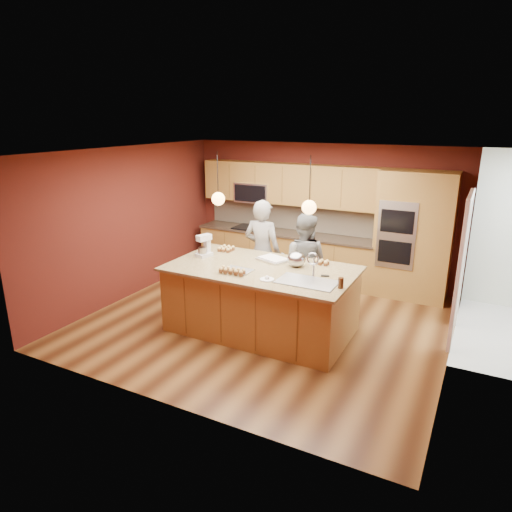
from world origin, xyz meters
The scene contains 24 objects.
floor centered at (0.00, 0.00, 0.00)m, with size 5.50×5.50×0.00m, color #432410.
ceiling centered at (0.00, 0.00, 2.70)m, with size 5.50×5.50×0.00m, color silver.
wall_back centered at (0.00, 2.50, 1.35)m, with size 5.50×5.50×0.00m, color #4F1913.
wall_front centered at (0.00, -2.50, 1.35)m, with size 5.50×5.50×0.00m, color #4F1913.
wall_left centered at (-2.75, 0.00, 1.35)m, with size 5.00×5.00×0.00m, color #4F1913.
wall_right centered at (2.75, 0.00, 1.35)m, with size 5.00×5.00×0.00m, color #4F1913.
cabinet_run centered at (-0.68, 2.25, 0.98)m, with size 3.74×0.64×2.30m.
oven_column centered at (1.85, 2.19, 1.15)m, with size 1.30×0.62×2.30m.
doorway_trim centered at (2.73, 0.80, 1.05)m, with size 0.08×1.11×2.20m, color white, non-canonical shape.
pendant_left centered at (-0.67, -0.28, 2.00)m, with size 0.20×0.20×0.80m.
pendant_right centered at (0.79, -0.28, 2.00)m, with size 0.20×0.20×0.80m.
island centered at (0.08, -0.28, 0.52)m, with size 2.79×1.56×1.41m.
person_left centered at (-0.43, 0.75, 0.92)m, with size 0.67×0.44×1.85m, color black.
person_right centered at (0.33, 0.75, 0.84)m, with size 0.82×0.64×1.68m, color slate.
stand_mixer centered at (-1.01, -0.19, 1.18)m, with size 0.25×0.30×0.35m.
sheet_cake centered at (0.08, 0.11, 1.05)m, with size 0.55×0.48×0.05m.
cooling_rack centered at (-0.17, -0.60, 1.04)m, with size 0.42×0.30×0.02m, color silver.
mixing_bowl centered at (0.51, 0.00, 1.14)m, with size 0.28×0.28×0.24m, color #ACAEB3.
plate centered at (0.38, -0.74, 1.03)m, with size 0.20×0.20×0.01m, color white.
tumbler centered at (1.38, -0.57, 1.10)m, with size 0.07×0.07×0.15m, color #3A200F.
phone centered at (1.04, -0.22, 1.03)m, with size 0.12×0.06×0.01m, color black.
cupcakes_left centered at (-0.86, 0.23, 1.06)m, with size 0.25×0.25×0.08m, color tan, non-canonical shape.
cupcakes_rack centered at (-0.17, -0.75, 1.08)m, with size 0.42×0.17×0.07m, color tan, non-canonical shape.
cupcakes_right centered at (0.81, 0.27, 1.06)m, with size 0.24×0.16×0.07m, color tan, non-canonical shape.
Camera 1 is at (2.96, -6.06, 3.19)m, focal length 32.00 mm.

